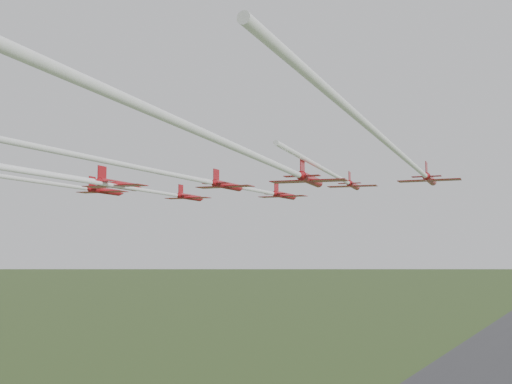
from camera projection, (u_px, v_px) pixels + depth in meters
The scene contains 9 objects.
runway at pixel (504, 348), 258.24m from camera, with size 38.00×900.00×0.04m, color #37373A.
jet_lead at pixel (263, 191), 106.23m from camera, with size 10.41×50.45×2.94m.
jet_row2_left at pixel (148, 191), 91.74m from camera, with size 14.69×56.50×2.53m.
jet_row2_right at pixel (340, 178), 86.84m from camera, with size 14.63×49.63×2.49m.
jet_row3_left at pixel (39, 182), 83.46m from camera, with size 17.89×62.83×2.68m.
jet_row3_mid at pixel (166, 173), 71.99m from camera, with size 14.43×65.95×2.69m.
jet_row3_right at pixel (410, 162), 62.11m from camera, with size 14.42×67.97×2.53m.
jet_row4_left at pixel (51, 174), 71.36m from camera, with size 15.92×59.90×2.92m.
jet_row4_right at pixel (276, 165), 56.18m from camera, with size 17.29×58.25×2.78m.
Camera 1 is at (45.38, -82.93, 47.89)m, focal length 40.00 mm.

